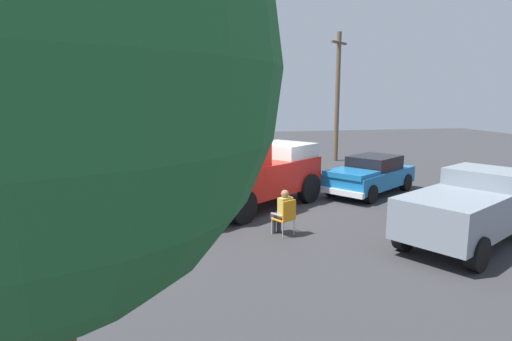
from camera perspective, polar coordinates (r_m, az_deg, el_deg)
ground_plane at (r=14.82m, az=2.37°, el=-5.11°), size 60.00×60.00×0.00m
vintage_fire_truck at (r=14.69m, az=-0.60°, el=-0.45°), size 5.28×6.07×2.59m
classic_hot_rod at (r=17.57m, az=14.76°, el=-0.54°), size 4.01×4.64×1.46m
parked_pickup at (r=12.48m, az=26.38°, el=-4.38°), size 3.92×5.07×1.90m
lawn_chair_near_truck at (r=11.99m, az=3.98°, el=-5.87°), size 0.67×0.67×1.02m
lawn_chair_by_car at (r=20.01m, az=2.95°, el=0.59°), size 0.68×0.68×1.02m
lawn_chair_spare at (r=19.49m, az=25.59°, el=-0.65°), size 0.58×0.57×1.02m
spectator_seated at (r=12.05m, az=3.54°, el=-5.25°), size 0.64×0.58×1.29m
oak_tree_left at (r=3.27m, az=-29.09°, el=10.97°), size 3.47×3.47×5.77m
utility_pole at (r=25.65m, az=10.67°, el=9.72°), size 1.20×1.37×7.32m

